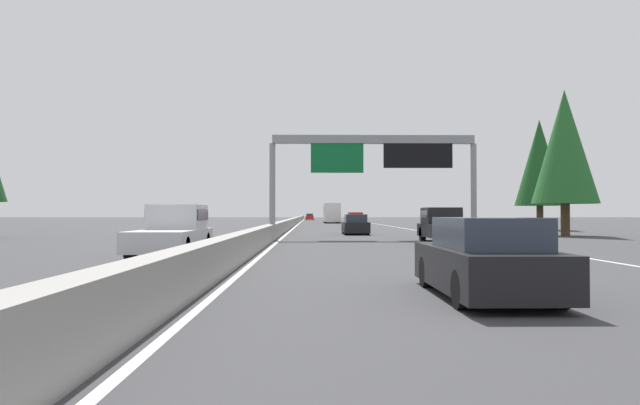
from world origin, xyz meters
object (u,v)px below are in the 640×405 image
object	(u,v)px
sign_gantry_overhead	(376,156)
minivan_near_center	(355,217)
sedan_near_right	(485,260)
conifer_right_near	(565,147)
conifer_right_mid	(540,163)
oncoming_near	(174,231)
pickup_mid_right	(444,225)
sedan_distant_a	(310,217)
sedan_distant_b	(355,225)
bus_far_left	(331,212)

from	to	relation	value
sign_gantry_overhead	minivan_near_center	size ratio (longest dim) A/B	2.54
sedan_near_right	minivan_near_center	distance (m)	77.58
conifer_right_near	conifer_right_mid	distance (m)	14.65
sedan_near_right	conifer_right_near	distance (m)	32.36
oncoming_near	pickup_mid_right	bearing A→B (deg)	129.29
sedan_distant_a	minivan_near_center	distance (m)	41.88
sedan_distant_a	minivan_near_center	world-z (taller)	minivan_near_center
conifer_right_mid	sedan_distant_b	bearing A→B (deg)	121.42
minivan_near_center	conifer_right_near	distance (m)	50.34
sedan_distant_a	conifer_right_mid	bearing A→B (deg)	-164.12
sedan_distant_a	minivan_near_center	bearing A→B (deg)	-170.26
sedan_near_right	sedan_distant_b	bearing A→B (deg)	-0.05
bus_far_left	sedan_distant_a	bearing A→B (deg)	5.72
sedan_near_right	conifer_right_near	bearing A→B (deg)	-26.41
minivan_near_center	sedan_distant_a	bearing A→B (deg)	9.74
sign_gantry_overhead	minivan_near_center	bearing A→B (deg)	-3.00
bus_far_left	conifer_right_mid	xyz separation A→B (m)	(-39.92, -18.02, 4.54)
sign_gantry_overhead	sedan_distant_a	distance (m)	94.52
oncoming_near	bus_far_left	bearing A→B (deg)	173.45
sedan_distant_b	bus_far_left	distance (m)	50.96
sedan_distant_a	pickup_mid_right	bearing A→B (deg)	-175.65
conifer_right_mid	pickup_mid_right	bearing A→B (deg)	147.59
oncoming_near	conifer_right_near	xyz separation A→B (m)	(18.11, -22.41, 5.19)
sedan_near_right	conifer_right_mid	distance (m)	46.70
bus_far_left	sedan_distant_a	world-z (taller)	bus_far_left
pickup_mid_right	bus_far_left	distance (m)	62.32
minivan_near_center	conifer_right_mid	xyz separation A→B (m)	(-34.81, -14.55, 5.30)
sedan_distant_b	conifer_right_mid	distance (m)	21.88
sedan_distant_a	sign_gantry_overhead	bearing A→B (deg)	-177.38
bus_far_left	sedan_distant_a	xyz separation A→B (m)	(36.17, 3.62, -1.03)
conifer_right_mid	oncoming_near	bearing A→B (deg)	140.78
conifer_right_near	oncoming_near	bearing A→B (deg)	128.94
sign_gantry_overhead	pickup_mid_right	xyz separation A→B (m)	(-4.04, -3.18, -4.11)
sedan_distant_b	conifer_right_near	xyz separation A→B (m)	(-3.09, -14.16, 5.42)
sedan_distant_a	conifer_right_mid	world-z (taller)	conifer_right_mid
sedan_distant_b	bus_far_left	world-z (taller)	bus_far_left
sedan_distant_b	minivan_near_center	xyz separation A→B (m)	(45.84, -3.51, 0.27)
bus_far_left	sign_gantry_overhead	bearing A→B (deg)	-179.32
sedan_distant_b	conifer_right_mid	size ratio (longest dim) A/B	0.43
sedan_distant_a	bus_far_left	bearing A→B (deg)	-174.28
sign_gantry_overhead	oncoming_near	distance (m)	17.12
conifer_right_mid	sign_gantry_overhead	bearing A→B (deg)	136.47
sedan_distant_b	sedan_near_right	bearing A→B (deg)	179.95
oncoming_near	sedan_near_right	bearing A→B (deg)	38.16
sedan_distant_a	conifer_right_near	distance (m)	92.09
sedan_near_right	conifer_right_mid	size ratio (longest dim) A/B	0.43
sedan_distant_b	conifer_right_near	distance (m)	15.47
sedan_near_right	conifer_right_mid	world-z (taller)	conifer_right_mid
sign_gantry_overhead	bus_far_left	world-z (taller)	sign_gantry_overhead
bus_far_left	oncoming_near	xyz separation A→B (m)	(-72.15, 8.29, -0.80)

